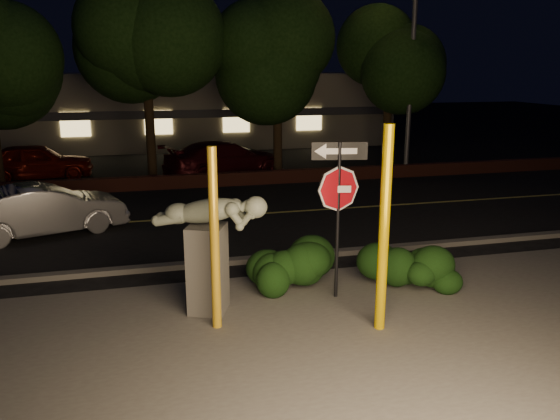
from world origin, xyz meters
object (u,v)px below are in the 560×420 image
Objects in this scene: parked_car_dark at (224,156)px; silver_sedan at (45,210)px; yellow_pole_right at (384,231)px; parked_car_red at (36,162)px; sculpture at (209,241)px; parked_car_darkred at (225,159)px; streetlight at (408,36)px; signpost at (339,189)px; yellow_pole_left at (215,241)px.

silver_sedan is at bearing 124.57° from parked_car_dark.
silver_sedan is 0.94× the size of parked_car_dark.
parked_car_red is (-7.88, 15.12, -1.01)m from yellow_pole_right.
sculpture is 0.43× the size of parked_car_darkred.
parked_car_red is (-1.53, 7.98, 0.05)m from silver_sedan.
yellow_pole_right is 0.85× the size of silver_sedan.
streetlight reaches higher than silver_sedan.
sculpture is 14.35m from parked_car_dark.
signpost is 1.38× the size of sculpture.
parked_car_red is 0.84× the size of parked_car_darkred.
yellow_pole_left is 0.74× the size of parked_car_red.
silver_sedan is 8.85m from parked_car_darkred.
sculpture is (-2.41, -0.04, -0.79)m from signpost.
sculpture is at bearing 150.78° from parked_car_dark.
yellow_pole_left is 15.01m from parked_car_dark.
parked_car_dark is (7.48, 0.39, -0.11)m from parked_car_red.
yellow_pole_right is at bearing -5.22° from sculpture.
signpost reaches higher than silver_sedan.
signpost is at bearing -155.82° from parked_car_red.
sculpture reaches higher than silver_sedan.
sculpture is 0.24× the size of streetlight.
silver_sedan is at bearing 144.13° from sculpture.
yellow_pole_right is 0.82× the size of parked_car_red.
signpost is 0.69× the size of parked_car_dark.
streetlight reaches higher than yellow_pole_left.
streetlight is at bearing -105.77° from parked_car_red.
parked_car_red is (-7.60, 13.71, -1.42)m from signpost.
streetlight reaches higher than parked_car_red.
streetlight is 15.31m from parked_car_red.
silver_sedan is (-3.66, 5.78, -0.67)m from sculpture.
parked_car_red is (-14.29, 2.76, -4.75)m from streetlight.
streetlight is 2.11× the size of parked_car_dark.
sculpture is at bearing -164.15° from parked_car_red.
signpost is 2.54m from sculpture.
signpost is at bearing -96.80° from streetlight.
signpost is (2.39, 0.71, 0.58)m from yellow_pole_left.
signpost is 14.19m from parked_car_dark.
yellow_pole_right reaches higher than yellow_pole_left.
silver_sedan is at bearing 118.02° from parked_car_darkred.
parked_car_dark is (-6.81, 3.16, -4.86)m from streetlight.
yellow_pole_right reaches higher than signpost.
yellow_pole_left is at bearing 151.27° from parked_car_dark.
yellow_pole_left is 0.71× the size of parked_car_dark.
silver_sedan is 10.27m from parked_car_dark.
yellow_pole_left is 0.69m from sculpture.
parked_car_darkred is at bearing 80.97° from yellow_pole_left.
sculpture reaches higher than parked_car_red.
yellow_pole_left is 1.43× the size of sculpture.
yellow_pole_right is 14.42m from streetlight.
streetlight reaches higher than parked_car_darkred.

